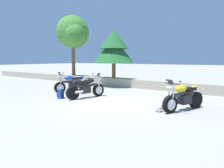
# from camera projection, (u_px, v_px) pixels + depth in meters

# --- Properties ---
(ground_plane) EXTENTS (120.00, 120.00, 0.00)m
(ground_plane) POSITION_uv_depth(u_px,v_px,m) (111.00, 103.00, 8.34)
(ground_plane) COLOR #A3A099
(stone_wall) EXTENTS (36.00, 0.80, 0.55)m
(stone_wall) POSITION_uv_depth(u_px,v_px,m) (155.00, 85.00, 12.22)
(stone_wall) COLOR #A89E89
(stone_wall) RESTS_ON ground
(motorcycle_blue_near_left) EXTENTS (1.04, 1.96, 1.18)m
(motorcycle_blue_near_left) POSITION_uv_depth(u_px,v_px,m) (72.00, 84.00, 11.12)
(motorcycle_blue_near_left) COLOR black
(motorcycle_blue_near_left) RESTS_ON ground
(motorcycle_black_centre) EXTENTS (0.88, 2.02, 1.18)m
(motorcycle_black_centre) POSITION_uv_depth(u_px,v_px,m) (87.00, 88.00, 9.50)
(motorcycle_black_centre) COLOR black
(motorcycle_black_centre) RESTS_ON ground
(motorcycle_yellow_far_right) EXTENTS (1.06, 1.95, 1.18)m
(motorcycle_yellow_far_right) POSITION_uv_depth(u_px,v_px,m) (183.00, 97.00, 7.16)
(motorcycle_yellow_far_right) COLOR black
(motorcycle_yellow_far_right) RESTS_ON ground
(rider_backpack) EXTENTS (0.32, 0.34, 0.47)m
(rider_backpack) POSITION_uv_depth(u_px,v_px,m) (61.00, 93.00, 9.38)
(rider_backpack) COLOR navy
(rider_backpack) RESTS_ON ground
(rider_helmet) EXTENTS (0.28, 0.28, 0.28)m
(rider_helmet) POSITION_uv_depth(u_px,v_px,m) (159.00, 108.00, 7.02)
(rider_helmet) COLOR silver
(rider_helmet) RESTS_ON ground
(leafy_tree_far_left) EXTENTS (2.74, 2.61, 4.79)m
(leafy_tree_far_left) POSITION_uv_depth(u_px,v_px,m) (73.00, 33.00, 15.66)
(leafy_tree_far_left) COLOR brown
(leafy_tree_far_left) RESTS_ON stone_wall
(pine_tree_mid_left) EXTENTS (2.84, 2.84, 3.29)m
(pine_tree_mid_left) POSITION_uv_depth(u_px,v_px,m) (114.00, 47.00, 13.42)
(pine_tree_mid_left) COLOR brown
(pine_tree_mid_left) RESTS_ON stone_wall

